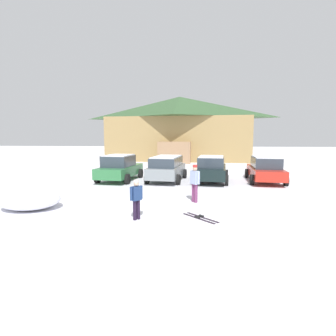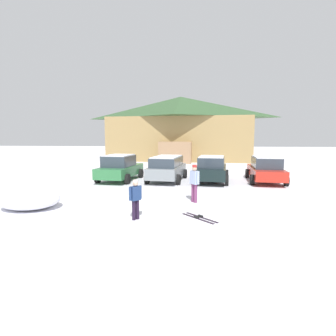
# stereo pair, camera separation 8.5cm
# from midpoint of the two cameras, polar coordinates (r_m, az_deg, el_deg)

# --- Properties ---
(ground) EXTENTS (160.00, 160.00, 0.00)m
(ground) POSITION_cam_midpoint_polar(r_m,az_deg,el_deg) (6.78, 2.19, -18.23)
(ground) COLOR silver
(ski_lodge) EXTENTS (18.34, 11.25, 8.14)m
(ski_lodge) POSITION_cam_midpoint_polar(r_m,az_deg,el_deg) (34.71, 2.43, 8.70)
(ski_lodge) COLOR #997D4B
(ski_lodge) RESTS_ON ground
(parked_green_coupe) EXTENTS (2.53, 4.48, 1.73)m
(parked_green_coupe) POSITION_cam_midpoint_polar(r_m,az_deg,el_deg) (17.77, -10.59, 0.08)
(parked_green_coupe) COLOR #2F713F
(parked_green_coupe) RESTS_ON ground
(parked_grey_wagon) EXTENTS (2.54, 4.52, 1.65)m
(parked_grey_wagon) POSITION_cam_midpoint_polar(r_m,az_deg,el_deg) (17.30, -0.38, 0.11)
(parked_grey_wagon) COLOR gray
(parked_grey_wagon) RESTS_ON ground
(parked_black_sedan) EXTENTS (2.54, 4.53, 1.68)m
(parked_black_sedan) POSITION_cam_midpoint_polar(r_m,az_deg,el_deg) (17.26, 9.25, -0.15)
(parked_black_sedan) COLOR black
(parked_black_sedan) RESTS_ON ground
(parked_red_sedan) EXTENTS (2.45, 4.90, 1.66)m
(parked_red_sedan) POSITION_cam_midpoint_polar(r_m,az_deg,el_deg) (18.11, 20.25, -0.19)
(parked_red_sedan) COLOR #B3261A
(parked_red_sedan) RESTS_ON ground
(skier_adult_in_blue_parka) EXTENTS (0.43, 0.51, 1.67)m
(skier_adult_in_blue_parka) POSITION_cam_midpoint_polar(r_m,az_deg,el_deg) (11.61, 5.64, -2.87)
(skier_adult_in_blue_parka) COLOR #6F335D
(skier_adult_in_blue_parka) RESTS_ON ground
(skier_teen_in_navy_coat) EXTENTS (0.37, 0.42, 1.41)m
(skier_teen_in_navy_coat) POSITION_cam_midpoint_polar(r_m,az_deg,el_deg) (9.21, -7.17, -6.34)
(skier_teen_in_navy_coat) COLOR black
(skier_teen_in_navy_coat) RESTS_ON ground
(pair_of_skis) EXTENTS (1.28, 1.30, 0.08)m
(pair_of_skis) POSITION_cam_midpoint_polar(r_m,az_deg,el_deg) (9.56, 6.73, -10.66)
(pair_of_skis) COLOR #281D2A
(pair_of_skis) RESTS_ON ground
(plowed_snow_pile) EXTENTS (2.42, 1.94, 0.74)m
(plowed_snow_pile) POSITION_cam_midpoint_polar(r_m,az_deg,el_deg) (11.99, -28.08, -6.11)
(plowed_snow_pile) COLOR white
(plowed_snow_pile) RESTS_ON ground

